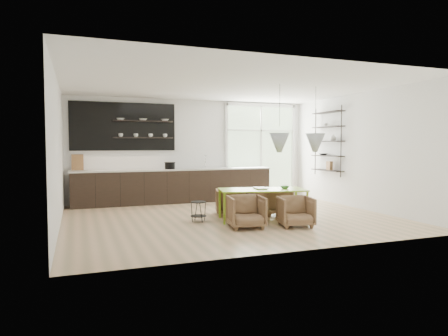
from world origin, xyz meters
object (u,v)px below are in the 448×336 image
dining_table (262,191)px  armchair_back_right (274,201)px  armchair_back_left (230,202)px  armchair_front_right (296,211)px  wire_stool (198,209)px  armchair_front_left (246,212)px

dining_table → armchair_back_right: size_ratio=2.89×
armchair_back_left → dining_table: bearing=131.5°
armchair_front_right → wire_stool: bearing=157.9°
armchair_back_right → armchair_front_right: size_ratio=1.03×
armchair_back_left → wire_stool: armchair_back_left is taller
armchair_back_left → armchair_back_right: size_ratio=0.98×
armchair_back_left → armchair_front_left: 1.50m
dining_table → armchair_front_right: (0.32, -0.85, -0.32)m
armchair_back_right → armchair_front_right: armchair_back_right is taller
dining_table → armchair_front_right: dining_table is taller
dining_table → armchair_front_right: size_ratio=2.98×
dining_table → armchair_front_left: 0.95m
dining_table → armchair_back_left: size_ratio=2.96×
armchair_front_left → wire_stool: 1.15m
wire_stool → dining_table: bearing=-12.9°
dining_table → armchair_back_left: (-0.41, 0.86, -0.32)m
armchair_front_left → wire_stool: size_ratio=1.63×
dining_table → armchair_front_right: 0.96m
armchair_back_right → armchair_front_left: armchair_front_left is taller
armchair_back_left → wire_stool: 1.07m
dining_table → armchair_back_right: dining_table is taller
armchair_back_left → armchair_back_right: bearing=176.4°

